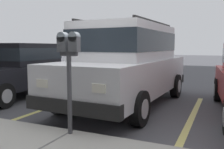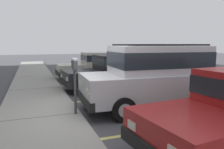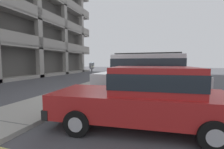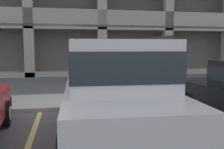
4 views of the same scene
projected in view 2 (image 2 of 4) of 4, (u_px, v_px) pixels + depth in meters
name	position (u px, v px, depth m)	size (l,w,h in m)	color
ground_plane	(88.00, 118.00, 6.23)	(80.00, 80.00, 0.10)	#4C4C51
sidewalk	(40.00, 119.00, 5.77)	(40.00, 2.20, 0.12)	#9E9B93
parking_stall_lines	(113.00, 99.00, 8.20)	(12.95, 4.80, 0.01)	#DBD16B
silver_suv	(157.00, 74.00, 6.91)	(2.18, 4.86, 2.03)	silver
dark_hatchback	(114.00, 71.00, 10.05)	(2.06, 4.59, 1.54)	black
blue_coupe	(97.00, 65.00, 12.99)	(1.87, 4.49, 1.54)	beige
parking_meter_near	(75.00, 73.00, 5.89)	(0.35, 0.12, 1.54)	#47474C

